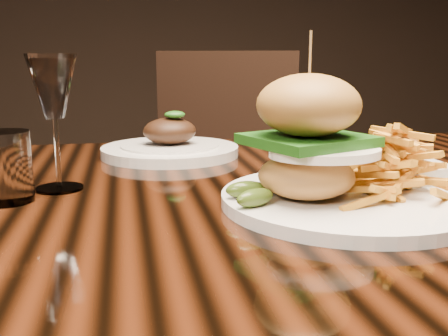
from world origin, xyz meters
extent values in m
cube|color=black|center=(0.00, 0.00, 0.73)|extent=(1.60, 0.90, 0.04)
cylinder|color=silver|center=(0.10, -0.10, 0.76)|extent=(0.32, 0.32, 0.01)
ellipsoid|color=#976130|center=(0.05, -0.11, 0.79)|extent=(0.12, 0.12, 0.05)
ellipsoid|color=white|center=(0.06, -0.12, 0.82)|extent=(0.13, 0.11, 0.01)
ellipsoid|color=orange|center=(0.09, -0.13, 0.83)|extent=(0.03, 0.03, 0.01)
cube|color=#216318|center=(0.05, -0.11, 0.83)|extent=(0.17, 0.16, 0.01)
ellipsoid|color=brown|center=(0.05, -0.11, 0.88)|extent=(0.12, 0.12, 0.07)
cylinder|color=#9D7B49|center=(0.05, -0.11, 0.91)|extent=(0.00, 0.00, 0.10)
ellipsoid|color=#284011|center=(-0.02, -0.13, 0.78)|extent=(0.05, 0.04, 0.02)
ellipsoid|color=#284011|center=(-0.03, -0.10, 0.78)|extent=(0.05, 0.02, 0.02)
cube|color=silver|center=(0.23, -0.05, 0.77)|extent=(0.09, 0.09, 0.04)
cylinder|color=white|center=(-0.26, 0.05, 0.75)|extent=(0.06, 0.06, 0.00)
cylinder|color=white|center=(-0.26, 0.05, 0.80)|extent=(0.01, 0.01, 0.10)
cone|color=white|center=(-0.26, 0.05, 0.89)|extent=(0.07, 0.07, 0.09)
cylinder|color=white|center=(-0.32, 0.00, 0.80)|extent=(0.07, 0.07, 0.09)
cylinder|color=silver|center=(-0.08, 0.28, 0.76)|extent=(0.25, 0.25, 0.02)
cylinder|color=silver|center=(-0.08, 0.28, 0.76)|extent=(0.18, 0.18, 0.02)
ellipsoid|color=black|center=(-0.08, 0.28, 0.80)|extent=(0.10, 0.08, 0.05)
ellipsoid|color=#216318|center=(-0.08, 0.27, 0.83)|extent=(0.04, 0.03, 0.01)
cube|color=black|center=(0.09, 0.80, 0.45)|extent=(0.59, 0.59, 0.06)
cube|color=black|center=(0.17, 1.00, 0.70)|extent=(0.45, 0.21, 0.50)
cylinder|color=black|center=(-0.15, 0.69, 0.23)|extent=(0.04, 0.04, 0.45)
cylinder|color=black|center=(0.20, 0.55, 0.23)|extent=(0.04, 0.04, 0.45)
cylinder|color=black|center=(-0.02, 1.05, 0.23)|extent=(0.04, 0.04, 0.45)
cylinder|color=black|center=(0.34, 0.91, 0.23)|extent=(0.04, 0.04, 0.45)
camera|label=1|loc=(-0.17, -0.69, 0.93)|focal=42.00mm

